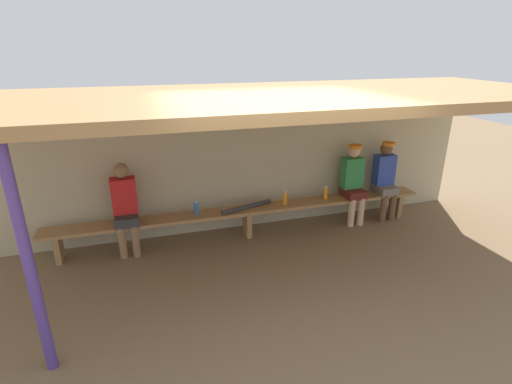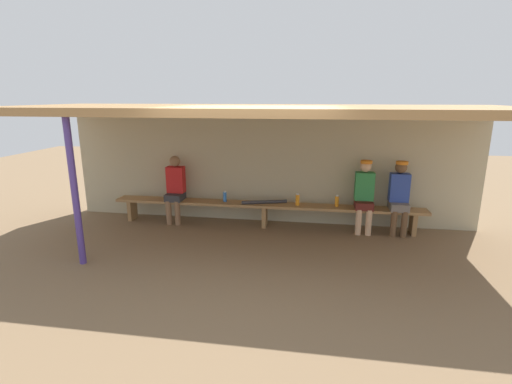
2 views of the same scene
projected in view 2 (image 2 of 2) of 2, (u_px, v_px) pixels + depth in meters
The scene contains 12 objects.
ground_plane at pixel (251, 259), 5.88m from camera, with size 24.00×24.00×0.00m, color brown.
back_wall at pixel (268, 167), 7.53m from camera, with size 8.00×0.20×2.20m, color #B7AD8C.
dugout_roof at pixel (258, 110), 5.99m from camera, with size 8.00×2.80×0.12m, color #9E7547.
support_post at pixel (75, 193), 5.47m from camera, with size 0.10×0.10×2.20m, color #4C388C.
bench at pixel (265, 207), 7.27m from camera, with size 6.00×0.36×0.46m.
player_in_white at pixel (364, 193), 6.91m from camera, with size 0.34×0.42×1.34m.
player_middle at pixel (175, 187), 7.46m from camera, with size 0.34×0.42×1.34m.
player_near_post at pixel (399, 194), 6.81m from camera, with size 0.34×0.42×1.34m.
water_bottle_green at pixel (337, 201), 7.05m from camera, with size 0.07×0.07×0.22m.
water_bottle_blue at pixel (298, 200), 7.13m from camera, with size 0.08×0.08×0.23m.
water_bottle_orange at pixel (225, 197), 7.37m from camera, with size 0.07×0.07×0.21m.
baseball_bat at pixel (264, 202), 7.25m from camera, with size 0.07×0.07×0.88m, color #333338.
Camera 2 is at (0.93, -5.36, 2.47)m, focal length 26.40 mm.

